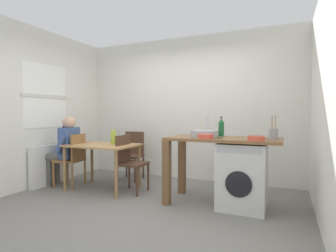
{
  "coord_description": "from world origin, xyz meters",
  "views": [
    {
      "loc": [
        1.76,
        -3.08,
        1.23
      ],
      "look_at": [
        0.18,
        0.45,
        1.06
      ],
      "focal_mm": 28.43,
      "sensor_mm": 36.0,
      "label": 1
    }
  ],
  "objects_px": {
    "utensil_crock": "(273,134)",
    "vase": "(114,137)",
    "chair_spare_by_wall": "(132,153)",
    "mixing_bowl": "(206,136)",
    "chair_opposite": "(129,160)",
    "colander": "(256,138)",
    "bottle_tall_green": "(221,127)",
    "washing_machine": "(242,176)",
    "seated_person": "(65,147)",
    "chair_person_seat": "(73,157)",
    "dining_table": "(102,150)"
  },
  "relations": [
    {
      "from": "seated_person",
      "to": "vase",
      "type": "height_order",
      "value": "seated_person"
    },
    {
      "from": "chair_person_seat",
      "to": "washing_machine",
      "type": "xyz_separation_m",
      "value": [
        2.79,
        0.11,
        -0.08
      ]
    },
    {
      "from": "dining_table",
      "to": "washing_machine",
      "type": "xyz_separation_m",
      "value": [
        2.25,
        0.02,
        -0.21
      ]
    },
    {
      "from": "chair_person_seat",
      "to": "utensil_crock",
      "type": "height_order",
      "value": "utensil_crock"
    },
    {
      "from": "mixing_bowl",
      "to": "vase",
      "type": "xyz_separation_m",
      "value": [
        -1.65,
        0.28,
        -0.09
      ]
    },
    {
      "from": "dining_table",
      "to": "chair_opposite",
      "type": "height_order",
      "value": "chair_opposite"
    },
    {
      "from": "utensil_crock",
      "to": "colander",
      "type": "height_order",
      "value": "utensil_crock"
    },
    {
      "from": "mixing_bowl",
      "to": "utensil_crock",
      "type": "height_order",
      "value": "utensil_crock"
    },
    {
      "from": "seated_person",
      "to": "chair_opposite",
      "type": "bearing_deg",
      "value": -90.18
    },
    {
      "from": "seated_person",
      "to": "utensil_crock",
      "type": "xyz_separation_m",
      "value": [
        3.32,
        0.18,
        0.32
      ]
    },
    {
      "from": "bottle_tall_green",
      "to": "colander",
      "type": "xyz_separation_m",
      "value": [
        0.52,
        -0.45,
        -0.1
      ]
    },
    {
      "from": "chair_person_seat",
      "to": "utensil_crock",
      "type": "bearing_deg",
      "value": -95.05
    },
    {
      "from": "seated_person",
      "to": "utensil_crock",
      "type": "relative_size",
      "value": 4.01
    },
    {
      "from": "dining_table",
      "to": "mixing_bowl",
      "type": "relative_size",
      "value": 5.48
    },
    {
      "from": "colander",
      "to": "chair_person_seat",
      "type": "bearing_deg",
      "value": 177.91
    },
    {
      "from": "chair_person_seat",
      "to": "colander",
      "type": "relative_size",
      "value": 4.5
    },
    {
      "from": "dining_table",
      "to": "seated_person",
      "type": "relative_size",
      "value": 0.92
    },
    {
      "from": "chair_spare_by_wall",
      "to": "seated_person",
      "type": "distance_m",
      "value": 1.2
    },
    {
      "from": "mixing_bowl",
      "to": "utensil_crock",
      "type": "bearing_deg",
      "value": 17.1
    },
    {
      "from": "colander",
      "to": "vase",
      "type": "relative_size",
      "value": 0.86
    },
    {
      "from": "chair_person_seat",
      "to": "colander",
      "type": "bearing_deg",
      "value": -100.06
    },
    {
      "from": "seated_person",
      "to": "bottle_tall_green",
      "type": "relative_size",
      "value": 4.26
    },
    {
      "from": "bottle_tall_green",
      "to": "dining_table",
      "type": "bearing_deg",
      "value": -172.46
    },
    {
      "from": "washing_machine",
      "to": "vase",
      "type": "bearing_deg",
      "value": 177.8
    },
    {
      "from": "chair_person_seat",
      "to": "mixing_bowl",
      "type": "xyz_separation_m",
      "value": [
        2.35,
        -0.09,
        0.44
      ]
    },
    {
      "from": "bottle_tall_green",
      "to": "utensil_crock",
      "type": "distance_m",
      "value": 0.73
    },
    {
      "from": "dining_table",
      "to": "colander",
      "type": "xyz_separation_m",
      "value": [
        2.43,
        -0.2,
        0.31
      ]
    },
    {
      "from": "chair_spare_by_wall",
      "to": "mixing_bowl",
      "type": "distance_m",
      "value": 2.01
    },
    {
      "from": "vase",
      "to": "colander",
      "type": "bearing_deg",
      "value": -7.44
    },
    {
      "from": "mixing_bowl",
      "to": "vase",
      "type": "distance_m",
      "value": 1.68
    },
    {
      "from": "chair_spare_by_wall",
      "to": "seated_person",
      "type": "bearing_deg",
      "value": 42.8
    },
    {
      "from": "dining_table",
      "to": "vase",
      "type": "bearing_deg",
      "value": 33.69
    },
    {
      "from": "utensil_crock",
      "to": "vase",
      "type": "relative_size",
      "value": 1.29
    },
    {
      "from": "seated_person",
      "to": "utensil_crock",
      "type": "distance_m",
      "value": 3.34
    },
    {
      "from": "dining_table",
      "to": "colander",
      "type": "bearing_deg",
      "value": -4.66
    },
    {
      "from": "washing_machine",
      "to": "vase",
      "type": "distance_m",
      "value": 2.14
    },
    {
      "from": "washing_machine",
      "to": "chair_opposite",
      "type": "bearing_deg",
      "value": 179.02
    },
    {
      "from": "chair_opposite",
      "to": "utensil_crock",
      "type": "distance_m",
      "value": 2.19
    },
    {
      "from": "washing_machine",
      "to": "chair_person_seat",
      "type": "bearing_deg",
      "value": -177.77
    },
    {
      "from": "dining_table",
      "to": "vase",
      "type": "distance_m",
      "value": 0.28
    },
    {
      "from": "utensil_crock",
      "to": "vase",
      "type": "height_order",
      "value": "utensil_crock"
    },
    {
      "from": "chair_spare_by_wall",
      "to": "mixing_bowl",
      "type": "xyz_separation_m",
      "value": [
        1.71,
        -0.95,
        0.44
      ]
    },
    {
      "from": "chair_person_seat",
      "to": "seated_person",
      "type": "xyz_separation_m",
      "value": [
        -0.16,
        -0.02,
        0.16
      ]
    },
    {
      "from": "vase",
      "to": "chair_person_seat",
      "type": "bearing_deg",
      "value": -164.76
    },
    {
      "from": "chair_spare_by_wall",
      "to": "colander",
      "type": "distance_m",
      "value": 2.57
    },
    {
      "from": "bottle_tall_green",
      "to": "mixing_bowl",
      "type": "height_order",
      "value": "bottle_tall_green"
    },
    {
      "from": "utensil_crock",
      "to": "chair_spare_by_wall",
      "type": "bearing_deg",
      "value": 164.43
    },
    {
      "from": "chair_spare_by_wall",
      "to": "utensil_crock",
      "type": "xyz_separation_m",
      "value": [
        2.52,
        -0.7,
        0.48
      ]
    },
    {
      "from": "chair_person_seat",
      "to": "bottle_tall_green",
      "type": "height_order",
      "value": "bottle_tall_green"
    },
    {
      "from": "colander",
      "to": "seated_person",
      "type": "bearing_deg",
      "value": 178.42
    }
  ]
}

